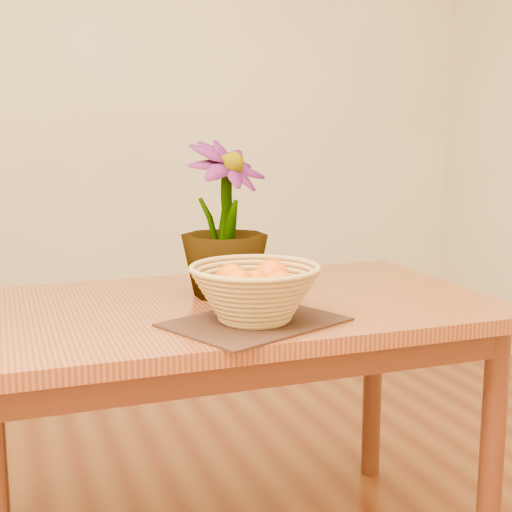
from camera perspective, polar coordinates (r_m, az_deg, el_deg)
name	(u,v)px	position (r m, az deg, el deg)	size (l,w,h in m)	color
wall_back	(111,101)	(3.76, -11.49, 12.08)	(4.00, 0.02, 2.70)	#FFF0C2
table	(231,333)	(1.93, -2.03, -6.21)	(1.40, 0.80, 0.75)	brown
placemat	(255,322)	(1.70, -0.09, -5.31)	(0.39, 0.29, 0.01)	#321A12
wicker_basket	(255,295)	(1.68, -0.09, -3.15)	(0.31, 0.31, 0.13)	#B38C4A
orange_pile	(255,283)	(1.67, -0.09, -2.14)	(0.20, 0.19, 0.08)	#D45903
potted_plant	(224,219)	(1.94, -2.55, 2.95)	(0.24, 0.24, 0.43)	#164914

